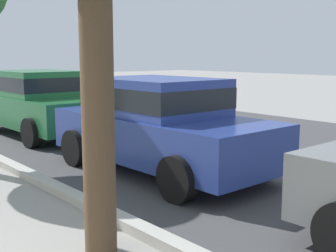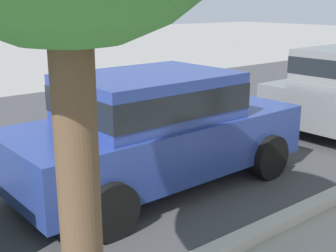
% 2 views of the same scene
% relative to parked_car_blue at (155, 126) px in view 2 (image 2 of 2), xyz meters
% --- Properties ---
extents(street_surface, '(60.00, 9.00, 0.01)m').
position_rel_parked_car_blue_xyz_m(street_surface, '(1.39, 2.75, -0.84)').
color(street_surface, '#424244').
rests_on(street_surface, ground).
extents(curb_stone, '(60.00, 0.20, 0.12)m').
position_rel_parked_car_blue_xyz_m(curb_stone, '(1.39, -1.85, -0.78)').
color(curb_stone, '#B2AFA8').
rests_on(curb_stone, ground).
extents(parked_car_blue, '(4.13, 1.98, 1.56)m').
position_rel_parked_car_blue_xyz_m(parked_car_blue, '(0.00, 0.00, 0.00)').
color(parked_car_blue, navy).
rests_on(parked_car_blue, ground).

